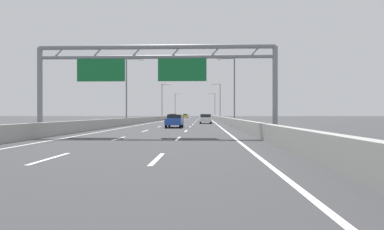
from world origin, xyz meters
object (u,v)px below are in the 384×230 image
Objects in this scene: streetlamp_right_distant at (214,104)px; orange_car at (173,117)px; streetlamp_left_distant at (176,104)px; streetlamp_left_mid at (128,87)px; white_car at (206,119)px; streetlamp_left_far at (163,99)px; yellow_car at (185,116)px; streetlamp_right_mid at (233,86)px; sign_gantry at (153,66)px; streetlamp_right_far at (219,99)px; blue_car at (175,121)px.

orange_car is (-11.08, -54.20, -4.62)m from streetlamp_right_distant.
streetlamp_left_distant is 2.10× the size of orange_car.
streetlamp_left_mid is 2.21× the size of white_car.
streetlamp_left_far is 2.07× the size of yellow_car.
streetlamp_right_distant is at bearing 90.00° from streetlamp_right_mid.
streetlamp_right_mid is at bearing -90.00° from streetlamp_right_distant.
sign_gantry is 25.02m from streetlamp_right_mid.
streetlamp_right_far is 2.13× the size of blue_car.
blue_car is (0.37, 13.29, -4.08)m from sign_gantry.
streetlamp_right_mid and streetlamp_left_far have the same top height.
blue_car is (7.60, -50.96, -4.64)m from streetlamp_left_far.
streetlamp_right_far is at bearing 51.13° from orange_car.
streetlamp_left_mid is 13.10m from white_car.
streetlamp_left_mid is 13.77m from blue_car.
streetlamp_right_far is 35.81m from white_car.
streetlamp_left_distant reaches higher than white_car.
white_car is (-3.82, -35.30, -4.65)m from streetlamp_right_far.
streetlamp_left_far is at bearing 90.00° from streetlamp_left_mid.
blue_car is (-7.33, -91.42, -4.64)m from streetlamp_right_distant.
streetlamp_right_distant is (0.00, 40.46, 0.00)m from streetlamp_right_far.
sign_gantry reaches higher than white_car.
streetlamp_right_distant is at bearing 90.00° from streetlamp_right_far.
streetlamp_right_mid is 7.92m from white_car.
streetlamp_left_distant is at bearing 180.00° from streetlamp_right_distant.
streetlamp_left_far is 1.00× the size of streetlamp_right_far.
streetlamp_right_far reaches higher than yellow_car.
streetlamp_right_distant is 2.13× the size of blue_car.
streetlamp_left_mid reaches higher than blue_car.
yellow_car is at bearing 84.63° from streetlamp_left_far.
streetlamp_right_mid is 1.00× the size of streetlamp_right_far.
streetlamp_right_far is at bearing -74.24° from yellow_car.
streetlamp_right_far is (0.00, 40.46, 0.00)m from streetlamp_right_mid.
streetlamp_right_distant is 91.83m from blue_car.
orange_car is 1.02× the size of blue_car.
sign_gantry is 50.79m from orange_car.
streetlamp_left_far reaches higher than orange_car.
streetlamp_right_far is 2.07× the size of yellow_car.
streetlamp_left_mid is 1.00× the size of streetlamp_left_far.
streetlamp_left_distant is at bearing 100.45° from streetlamp_right_mid.
yellow_car is (-3.87, 90.64, -0.01)m from blue_car.
blue_car is 0.97× the size of yellow_car.
streetlamp_right_mid is (7.70, 23.79, 0.56)m from sign_gantry.
sign_gantry is 104.07m from yellow_car.
sign_gantry is at bearing -91.60° from blue_car.
streetlamp_left_mid is at bearing -90.00° from streetlamp_left_far.
orange_car reaches higher than yellow_car.
sign_gantry is at bearing -97.63° from white_car.
sign_gantry is 24.88m from streetlamp_left_mid.
streetlamp_right_mid is at bearing 55.10° from blue_car.
streetlamp_left_distant is 54.53m from orange_car.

